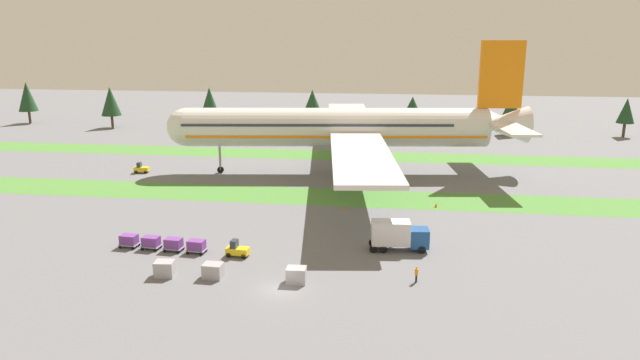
{
  "coord_description": "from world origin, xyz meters",
  "views": [
    {
      "loc": [
        11.08,
        -52.26,
        24.8
      ],
      "look_at": [
        0.0,
        29.33,
        4.0
      ],
      "focal_mm": 32.28,
      "sensor_mm": 36.0,
      "label": 1
    }
  ],
  "objects_px": {
    "pushback_tractor": "(141,168)",
    "uld_container_2": "(296,275)",
    "catering_truck": "(398,234)",
    "cargo_dolly_second": "(174,244)",
    "uld_container_0": "(165,269)",
    "cargo_dolly_third": "(151,242)",
    "ground_crew_marshaller": "(391,240)",
    "airliner": "(346,127)",
    "baggage_tug": "(237,250)",
    "uld_container_1": "(213,271)",
    "cargo_dolly_fourth": "(129,240)",
    "taxiway_marker_1": "(343,208)",
    "taxiway_marker_0": "(436,205)",
    "ground_crew_loader": "(416,274)",
    "cargo_dolly_lead": "(196,245)"
  },
  "relations": [
    {
      "from": "uld_container_0",
      "to": "ground_crew_loader",
      "type": "bearing_deg",
      "value": 4.33
    },
    {
      "from": "cargo_dolly_second",
      "to": "taxiway_marker_1",
      "type": "bearing_deg",
      "value": 141.51
    },
    {
      "from": "uld_container_2",
      "to": "catering_truck",
      "type": "bearing_deg",
      "value": 46.11
    },
    {
      "from": "baggage_tug",
      "to": "ground_crew_loader",
      "type": "bearing_deg",
      "value": 82.29
    },
    {
      "from": "catering_truck",
      "to": "ground_crew_marshaller",
      "type": "height_order",
      "value": "catering_truck"
    },
    {
      "from": "cargo_dolly_lead",
      "to": "cargo_dolly_third",
      "type": "relative_size",
      "value": 1.0
    },
    {
      "from": "uld_container_0",
      "to": "taxiway_marker_0",
      "type": "bearing_deg",
      "value": 44.46
    },
    {
      "from": "cargo_dolly_second",
      "to": "catering_truck",
      "type": "bearing_deg",
      "value": 103.1
    },
    {
      "from": "airliner",
      "to": "cargo_dolly_lead",
      "type": "xyz_separation_m",
      "value": [
        -13.67,
        -42.4,
        -7.67
      ]
    },
    {
      "from": "baggage_tug",
      "to": "uld_container_1",
      "type": "xyz_separation_m",
      "value": [
        -0.87,
        -6.18,
        -0.04
      ]
    },
    {
      "from": "cargo_dolly_lead",
      "to": "uld_container_2",
      "type": "distance_m",
      "value": 14.64
    },
    {
      "from": "pushback_tractor",
      "to": "taxiway_marker_0",
      "type": "relative_size",
      "value": 4.17
    },
    {
      "from": "pushback_tractor",
      "to": "cargo_dolly_third",
      "type": "bearing_deg",
      "value": 18.83
    },
    {
      "from": "cargo_dolly_second",
      "to": "uld_container_2",
      "type": "height_order",
      "value": "uld_container_2"
    },
    {
      "from": "airliner",
      "to": "baggage_tug",
      "type": "distance_m",
      "value": 44.37
    },
    {
      "from": "baggage_tug",
      "to": "ground_crew_marshaller",
      "type": "bearing_deg",
      "value": 111.41
    },
    {
      "from": "baggage_tug",
      "to": "taxiway_marker_0",
      "type": "relative_size",
      "value": 4.1
    },
    {
      "from": "cargo_dolly_second",
      "to": "uld_container_2",
      "type": "xyz_separation_m",
      "value": [
        15.93,
        -6.89,
        -0.09
      ]
    },
    {
      "from": "cargo_dolly_third",
      "to": "pushback_tractor",
      "type": "bearing_deg",
      "value": -149.15
    },
    {
      "from": "uld_container_2",
      "to": "taxiway_marker_0",
      "type": "distance_m",
      "value": 33.22
    },
    {
      "from": "airliner",
      "to": "cargo_dolly_second",
      "type": "distance_m",
      "value": 45.94
    },
    {
      "from": "cargo_dolly_fourth",
      "to": "ground_crew_loader",
      "type": "relative_size",
      "value": 1.33
    },
    {
      "from": "baggage_tug",
      "to": "cargo_dolly_third",
      "type": "relative_size",
      "value": 1.16
    },
    {
      "from": "airliner",
      "to": "pushback_tractor",
      "type": "xyz_separation_m",
      "value": [
        -37.65,
        -4.82,
        -7.77
      ]
    },
    {
      "from": "catering_truck",
      "to": "uld_container_0",
      "type": "relative_size",
      "value": 3.57
    },
    {
      "from": "cargo_dolly_lead",
      "to": "taxiway_marker_0",
      "type": "xyz_separation_m",
      "value": [
        28.92,
        22.52,
        -0.59
      ]
    },
    {
      "from": "pushback_tractor",
      "to": "uld_container_2",
      "type": "distance_m",
      "value": 57.68
    },
    {
      "from": "ground_crew_marshaller",
      "to": "taxiway_marker_1",
      "type": "xyz_separation_m",
      "value": [
        -7.2,
        14.78,
        -0.72
      ]
    },
    {
      "from": "cargo_dolly_lead",
      "to": "cargo_dolly_second",
      "type": "height_order",
      "value": "same"
    },
    {
      "from": "baggage_tug",
      "to": "cargo_dolly_second",
      "type": "height_order",
      "value": "baggage_tug"
    },
    {
      "from": "ground_crew_marshaller",
      "to": "uld_container_0",
      "type": "xyz_separation_m",
      "value": [
        -23.56,
        -11.71,
        -0.12
      ]
    },
    {
      "from": "pushback_tractor",
      "to": "taxiway_marker_1",
      "type": "height_order",
      "value": "pushback_tractor"
    },
    {
      "from": "taxiway_marker_0",
      "to": "taxiway_marker_1",
      "type": "relative_size",
      "value": 1.46
    },
    {
      "from": "airliner",
      "to": "uld_container_2",
      "type": "height_order",
      "value": "airliner"
    },
    {
      "from": "cargo_dolly_second",
      "to": "uld_container_0",
      "type": "distance_m",
      "value": 7.36
    },
    {
      "from": "airliner",
      "to": "cargo_dolly_fourth",
      "type": "distance_m",
      "value": 47.91
    },
    {
      "from": "cargo_dolly_third",
      "to": "cargo_dolly_fourth",
      "type": "bearing_deg",
      "value": -90.0
    },
    {
      "from": "cargo_dolly_lead",
      "to": "catering_truck",
      "type": "relative_size",
      "value": 0.32
    },
    {
      "from": "cargo_dolly_second",
      "to": "ground_crew_loader",
      "type": "distance_m",
      "value": 28.65
    },
    {
      "from": "airliner",
      "to": "uld_container_1",
      "type": "distance_m",
      "value": 50.53
    },
    {
      "from": "airliner",
      "to": "ground_crew_loader",
      "type": "relative_size",
      "value": 46.37
    },
    {
      "from": "pushback_tractor",
      "to": "uld_container_1",
      "type": "distance_m",
      "value": 52.37
    },
    {
      "from": "cargo_dolly_lead",
      "to": "cargo_dolly_fourth",
      "type": "xyz_separation_m",
      "value": [
        -8.67,
        0.72,
        0.0
      ]
    },
    {
      "from": "ground_crew_loader",
      "to": "taxiway_marker_1",
      "type": "relative_size",
      "value": 3.86
    },
    {
      "from": "cargo_dolly_second",
      "to": "pushback_tractor",
      "type": "height_order",
      "value": "pushback_tractor"
    },
    {
      "from": "uld_container_0",
      "to": "uld_container_2",
      "type": "height_order",
      "value": "uld_container_0"
    },
    {
      "from": "uld_container_1",
      "to": "cargo_dolly_lead",
      "type": "bearing_deg",
      "value": 122.13
    },
    {
      "from": "taxiway_marker_0",
      "to": "catering_truck",
      "type": "bearing_deg",
      "value": -106.71
    },
    {
      "from": "cargo_dolly_fourth",
      "to": "airliner",
      "type": "bearing_deg",
      "value": 156.54
    },
    {
      "from": "uld_container_2",
      "to": "ground_crew_loader",
      "type": "bearing_deg",
      "value": 8.17
    }
  ]
}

